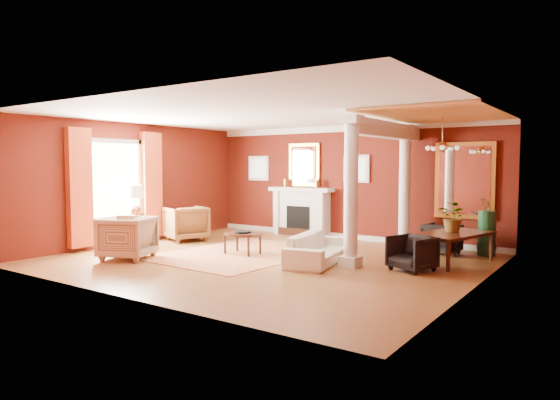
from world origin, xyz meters
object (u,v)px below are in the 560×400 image
Objects in this scene: sofa at (319,243)px; dining_table at (454,239)px; coffee_table at (243,235)px; side_table at (135,206)px; armchair_leopard at (186,222)px; armchair_stripe at (127,236)px.

sofa is 2.59m from dining_table.
dining_table is at bearing 21.55° from coffee_table.
side_table reaches higher than coffee_table.
coffee_table is 2.79m from side_table.
armchair_leopard reaches higher than dining_table.
armchair_stripe is 0.67× the size of side_table.
armchair_leopard is 0.66× the size of side_table.
side_table is at bearing 123.74° from dining_table.
sofa is 4.21m from armchair_leopard.
side_table is at bearing 88.37° from sofa.
coffee_table is at bearing 114.32° from armchair_stripe.
side_table reaches higher than armchair_leopard.
armchair_leopard is at bearing 112.98° from dining_table.
armchair_leopard is 2.49m from coffee_table.
coffee_table is 0.53× the size of dining_table.
armchair_stripe is at bearing -44.89° from side_table.
armchair_stripe is 1.62m from side_table.
dining_table is at bearing 97.24° from armchair_stripe.
dining_table is at bearing -68.04° from sofa.
armchair_leopard is at bearing 78.46° from side_table.
coffee_table is (2.39, -0.70, -0.06)m from armchair_leopard.
dining_table is (6.61, 2.21, -0.48)m from side_table.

